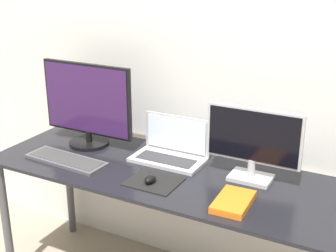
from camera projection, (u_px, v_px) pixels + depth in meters
name	position (u px, v px, depth m)	size (l,w,h in m)	color
wall_back	(201.00, 61.00, 2.51)	(7.00, 0.05, 2.50)	silver
desk	(167.00, 188.00, 2.38)	(1.87, 0.66, 0.76)	black
monitor_left	(87.00, 105.00, 2.60)	(0.57, 0.23, 0.47)	black
monitor_right	(253.00, 142.00, 2.19)	(0.46, 0.14, 0.36)	#B2B2B7
laptop	(171.00, 149.00, 2.48)	(0.38, 0.22, 0.22)	#ADADB2
keyboard	(66.00, 160.00, 2.46)	(0.46, 0.18, 0.02)	#4C4C51
mousepad	(154.00, 182.00, 2.23)	(0.25, 0.21, 0.00)	black
mouse	(150.00, 179.00, 2.21)	(0.05, 0.07, 0.04)	black
book	(233.00, 202.00, 2.02)	(0.15, 0.24, 0.03)	orange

